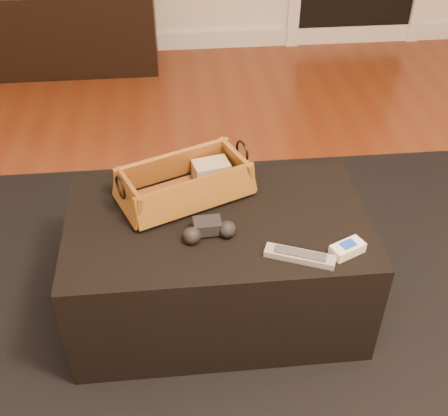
{
  "coord_description": "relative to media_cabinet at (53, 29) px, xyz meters",
  "views": [
    {
      "loc": [
        -0.03,
        -1.16,
        1.61
      ],
      "look_at": [
        0.11,
        0.25,
        0.49
      ],
      "focal_mm": 45.0,
      "sensor_mm": 36.0,
      "label": 1
    }
  ],
  "objects": [
    {
      "name": "ottoman",
      "position": [
        0.87,
        -2.24,
        -0.04
      ],
      "size": [
        1.0,
        0.6,
        0.42
      ],
      "primitive_type": "cube",
      "color": "black",
      "rests_on": "area_rug"
    },
    {
      "name": "baseboard",
      "position": [
        0.78,
        0.22,
        -0.2
      ],
      "size": [
        5.0,
        0.04,
        0.12
      ],
      "primitive_type": "cube",
      "color": "white",
      "rests_on": "floor"
    },
    {
      "name": "floor",
      "position": [
        0.78,
        -2.51,
        -0.26
      ],
      "size": [
        5.0,
        5.5,
        0.01
      ],
      "primitive_type": "cube",
      "color": "brown",
      "rests_on": "ground"
    },
    {
      "name": "tv_remote",
      "position": [
        0.76,
        -2.14,
        0.2
      ],
      "size": [
        0.23,
        0.16,
        0.02
      ],
      "primitive_type": "cube",
      "rotation": [
        0.0,
        0.0,
        0.5
      ],
      "color": "black",
      "rests_on": "wicker_basket"
    },
    {
      "name": "media_cabinet",
      "position": [
        0.0,
        0.0,
        0.0
      ],
      "size": [
        1.32,
        0.45,
        0.52
      ],
      "primitive_type": "cube",
      "color": "black",
      "rests_on": "floor"
    },
    {
      "name": "cream_gadget",
      "position": [
        1.25,
        -2.45,
        0.19
      ],
      "size": [
        0.12,
        0.09,
        0.04
      ],
      "color": "white",
      "rests_on": "ottoman"
    },
    {
      "name": "cloth_bundle",
      "position": [
        0.87,
        -2.04,
        0.22
      ],
      "size": [
        0.14,
        0.11,
        0.07
      ],
      "primitive_type": "cube",
      "rotation": [
        0.0,
        0.0,
        0.22
      ],
      "color": "#CAB68C",
      "rests_on": "wicker_basket"
    },
    {
      "name": "wicker_basket",
      "position": [
        0.77,
        -2.11,
        0.23
      ],
      "size": [
        0.5,
        0.38,
        0.16
      ],
      "color": "#9F5724",
      "rests_on": "ottoman"
    },
    {
      "name": "silver_remote",
      "position": [
        1.1,
        -2.46,
        0.18
      ],
      "size": [
        0.22,
        0.13,
        0.02
      ],
      "color": "#A1A4A8",
      "rests_on": "ottoman"
    },
    {
      "name": "area_rug",
      "position": [
        0.87,
        -2.29,
        -0.25
      ],
      "size": [
        2.6,
        2.0,
        0.01
      ],
      "primitive_type": "cube",
      "color": "black",
      "rests_on": "floor"
    },
    {
      "name": "game_controller",
      "position": [
        0.84,
        -2.33,
        0.2
      ],
      "size": [
        0.18,
        0.11,
        0.06
      ],
      "color": "black",
      "rests_on": "ottoman"
    }
  ]
}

